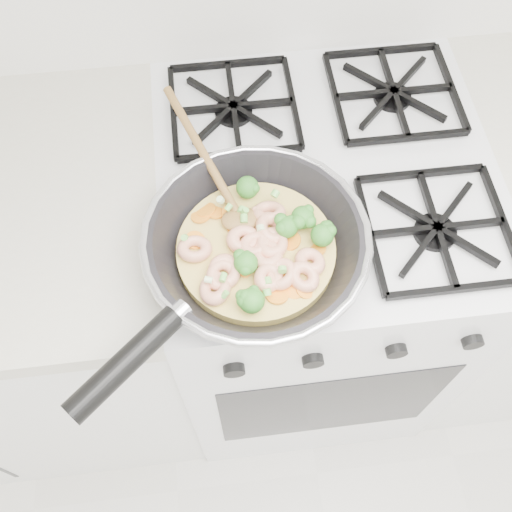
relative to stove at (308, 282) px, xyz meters
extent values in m
cube|color=silver|center=(0.00, 0.00, -0.01)|extent=(0.60, 0.60, 0.90)
cube|color=black|center=(0.00, -0.30, -0.01)|extent=(0.48, 0.00, 0.40)
cube|color=black|center=(0.00, 0.00, 0.45)|extent=(0.56, 0.56, 0.02)
torus|color=silver|center=(-0.15, -0.17, 0.53)|extent=(0.34, 0.34, 0.01)
cylinder|color=black|center=(-0.34, -0.34, 0.52)|extent=(0.16, 0.15, 0.04)
cylinder|color=#D4BC5C|center=(-0.15, -0.17, 0.49)|extent=(0.24, 0.24, 0.02)
ellipsoid|color=brown|center=(-0.17, -0.13, 0.51)|extent=(0.06, 0.07, 0.02)
cylinder|color=brown|center=(-0.22, 0.00, 0.53)|extent=(0.10, 0.23, 0.06)
torus|color=#DEA483|center=(-0.20, -0.21, 0.51)|extent=(0.07, 0.07, 0.02)
torus|color=#DEA483|center=(-0.12, -0.15, 0.51)|extent=(0.07, 0.06, 0.04)
torus|color=#DEA483|center=(-0.12, -0.12, 0.51)|extent=(0.07, 0.07, 0.03)
torus|color=#DEA483|center=(-0.24, -0.17, 0.51)|extent=(0.06, 0.06, 0.02)
torus|color=#DEA483|center=(-0.13, -0.19, 0.51)|extent=(0.05, 0.05, 0.02)
torus|color=#DEA483|center=(-0.14, -0.23, 0.51)|extent=(0.07, 0.07, 0.03)
torus|color=#DEA483|center=(-0.09, -0.23, 0.51)|extent=(0.07, 0.07, 0.02)
torus|color=#DEA483|center=(-0.12, -0.17, 0.51)|extent=(0.07, 0.07, 0.02)
torus|color=#DEA483|center=(-0.17, -0.16, 0.51)|extent=(0.06, 0.06, 0.03)
torus|color=#DEA483|center=(-0.15, -0.17, 0.51)|extent=(0.07, 0.07, 0.02)
torus|color=#DEA483|center=(-0.20, -0.22, 0.51)|extent=(0.08, 0.08, 0.03)
torus|color=#DEA483|center=(-0.12, -0.23, 0.51)|extent=(0.07, 0.07, 0.03)
torus|color=#DEA483|center=(-0.07, -0.21, 0.51)|extent=(0.07, 0.07, 0.02)
torus|color=#DEA483|center=(-0.21, -0.24, 0.51)|extent=(0.07, 0.07, 0.03)
ellipsoid|color=#39822A|center=(-0.17, -0.27, 0.52)|extent=(0.05, 0.05, 0.04)
ellipsoid|color=#39822A|center=(-0.05, -0.18, 0.52)|extent=(0.05, 0.05, 0.04)
ellipsoid|color=#39822A|center=(-0.15, -0.08, 0.52)|extent=(0.05, 0.05, 0.04)
ellipsoid|color=#39822A|center=(-0.10, -0.15, 0.52)|extent=(0.04, 0.04, 0.03)
ellipsoid|color=#39822A|center=(-0.07, -0.14, 0.52)|extent=(0.05, 0.05, 0.04)
ellipsoid|color=#39822A|center=(-0.17, -0.21, 0.52)|extent=(0.05, 0.05, 0.04)
cylinder|color=orange|center=(-0.17, -0.21, 0.50)|extent=(0.03, 0.03, 0.01)
cylinder|color=orange|center=(-0.12, -0.23, 0.50)|extent=(0.04, 0.04, 0.01)
cylinder|color=orange|center=(-0.23, -0.11, 0.50)|extent=(0.03, 0.03, 0.01)
cylinder|color=orange|center=(-0.24, -0.15, 0.50)|extent=(0.04, 0.04, 0.01)
cylinder|color=orange|center=(-0.13, -0.26, 0.50)|extent=(0.04, 0.04, 0.01)
cylinder|color=orange|center=(-0.10, -0.25, 0.50)|extent=(0.04, 0.04, 0.01)
cylinder|color=orange|center=(-0.09, -0.25, 0.50)|extent=(0.04, 0.04, 0.01)
cylinder|color=orange|center=(-0.20, -0.10, 0.50)|extent=(0.04, 0.04, 0.01)
cylinder|color=orange|center=(-0.09, -0.17, 0.50)|extent=(0.05, 0.04, 0.01)
cylinder|color=orange|center=(-0.17, -0.14, 0.50)|extent=(0.03, 0.03, 0.00)
cylinder|color=orange|center=(-0.22, -0.10, 0.50)|extent=(0.04, 0.04, 0.01)
cylinder|color=orange|center=(-0.18, -0.11, 0.50)|extent=(0.04, 0.04, 0.01)
cylinder|color=orange|center=(-0.06, -0.19, 0.50)|extent=(0.04, 0.04, 0.01)
cylinder|color=#71C54F|center=(-0.16, -0.13, 0.52)|extent=(0.01, 0.01, 0.01)
cylinder|color=#71C54F|center=(-0.25, -0.16, 0.52)|extent=(0.01, 0.01, 0.01)
cylinder|color=#71C54F|center=(-0.11, -0.10, 0.53)|extent=(0.01, 0.01, 0.01)
cylinder|color=beige|center=(-0.22, -0.23, 0.52)|extent=(0.01, 0.01, 0.01)
cylinder|color=#71C54F|center=(-0.12, -0.23, 0.52)|extent=(0.01, 0.01, 0.01)
cylinder|color=#71C54F|center=(-0.20, -0.25, 0.52)|extent=(0.01, 0.01, 0.01)
cylinder|color=#71C54F|center=(-0.16, -0.12, 0.51)|extent=(0.01, 0.01, 0.01)
cylinder|color=#71C54F|center=(-0.10, -0.15, 0.52)|extent=(0.01, 0.01, 0.01)
cylinder|color=#71C54F|center=(-0.14, -0.26, 0.52)|extent=(0.01, 0.01, 0.01)
cylinder|color=#71C54F|center=(-0.14, -0.24, 0.51)|extent=(0.01, 0.01, 0.01)
cylinder|color=beige|center=(-0.19, -0.10, 0.52)|extent=(0.01, 0.01, 0.01)
cylinder|color=beige|center=(-0.14, -0.15, 0.52)|extent=(0.01, 0.01, 0.01)
cylinder|color=beige|center=(-0.17, -0.26, 0.51)|extent=(0.01, 0.01, 0.01)
cylinder|color=#71C54F|center=(-0.18, -0.11, 0.53)|extent=(0.01, 0.01, 0.01)
cylinder|color=#71C54F|center=(-0.20, -0.23, 0.52)|extent=(0.01, 0.01, 0.01)
cylinder|color=#71C54F|center=(-0.16, -0.12, 0.52)|extent=(0.01, 0.01, 0.01)
camera|label=1|loc=(-0.20, -0.61, 1.27)|focal=41.37mm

